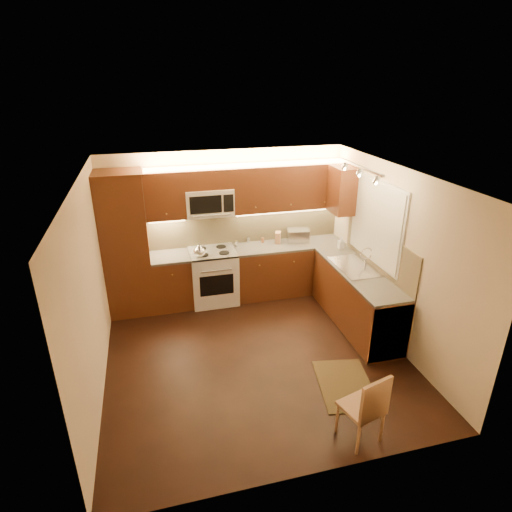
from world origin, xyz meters
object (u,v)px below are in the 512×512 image
object	(u,v)px
microwave	(209,202)
kettle	(199,250)
toaster_oven	(298,235)
knife_block	(278,237)
soap_bottle	(341,243)
stove	(214,276)
sink	(355,262)
dining_chair	(361,405)

from	to	relation	value
microwave	kettle	distance (m)	0.79
kettle	toaster_oven	xyz separation A→B (m)	(1.76, 0.29, -0.02)
kettle	knife_block	size ratio (longest dim) A/B	1.14
soap_bottle	microwave	bearing A→B (deg)	164.16
stove	sink	distance (m)	2.35
sink	dining_chair	distance (m)	2.51
sink	soap_bottle	distance (m)	0.76
kettle	knife_block	world-z (taller)	kettle
microwave	knife_block	size ratio (longest dim) A/B	3.88
knife_block	dining_chair	world-z (taller)	knife_block
stove	knife_block	size ratio (longest dim) A/B	4.69
stove	dining_chair	distance (m)	3.51
microwave	dining_chair	bearing A→B (deg)	-74.04
kettle	knife_block	distance (m)	1.43
sink	kettle	xyz separation A→B (m)	(-2.23, 0.95, 0.06)
microwave	soap_bottle	size ratio (longest dim) A/B	3.75
microwave	toaster_oven	xyz separation A→B (m)	(1.53, -0.03, -0.71)
sink	toaster_oven	world-z (taller)	toaster_oven
stove	knife_block	bearing A→B (deg)	6.38
kettle	dining_chair	size ratio (longest dim) A/B	0.26
kettle	toaster_oven	size ratio (longest dim) A/B	0.61
microwave	soap_bottle	world-z (taller)	microwave
toaster_oven	kettle	bearing A→B (deg)	-160.41
microwave	toaster_oven	size ratio (longest dim) A/B	2.07
sink	soap_bottle	xyz separation A→B (m)	(0.12, 0.75, 0.03)
stove	knife_block	xyz separation A→B (m)	(1.17, 0.13, 0.54)
toaster_oven	soap_bottle	bearing A→B (deg)	-28.47
microwave	toaster_oven	bearing A→B (deg)	-1.06
microwave	soap_bottle	distance (m)	2.30
sink	knife_block	world-z (taller)	knife_block
microwave	toaster_oven	distance (m)	1.68
sink	soap_bottle	bearing A→B (deg)	80.85
stove	sink	size ratio (longest dim) A/B	1.07
soap_bottle	knife_block	bearing A→B (deg)	149.84
sink	knife_block	bearing A→B (deg)	123.60
microwave	knife_block	world-z (taller)	microwave
microwave	dining_chair	world-z (taller)	microwave
stove	kettle	size ratio (longest dim) A/B	4.12
knife_block	dining_chair	size ratio (longest dim) A/B	0.23
toaster_oven	knife_block	size ratio (longest dim) A/B	1.87
soap_bottle	dining_chair	distance (m)	3.25
kettle	toaster_oven	distance (m)	1.78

